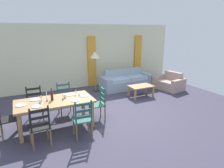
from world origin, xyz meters
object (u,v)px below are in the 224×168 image
Objects in this scene: dining_chair_near_right at (83,119)px; dining_chair_head_west at (6,118)px; wine_glass_near_right at (79,95)px; coffee_table at (141,87)px; coffee_cup_secondary at (40,102)px; armchair_upholstered at (170,83)px; dining_chair_near_left at (40,126)px; dining_table at (55,104)px; couch at (126,81)px; dining_chair_far_left at (35,104)px; wine_glass_near_left at (41,100)px; wine_glass_far_left at (41,96)px; dining_chair_far_right at (65,99)px; coffee_cup_primary at (65,96)px; standing_lamp at (95,57)px; wine_bottle at (52,96)px; wine_glass_far_right at (76,91)px.

dining_chair_near_right is 1.00× the size of dining_chair_head_west.
wine_glass_near_right is 0.18× the size of coffee_table.
coffee_cup_secondary is 5.60m from armchair_upholstered.
wine_glass_near_right is (1.06, 0.57, 0.38)m from dining_chair_near_left.
couch is at bearing 34.07° from dining_table.
dining_chair_far_left is 0.94m from wine_glass_near_left.
armchair_upholstered is (5.34, 1.23, -0.61)m from wine_glass_far_left.
dining_chair_far_right and dining_chair_head_west have the same top height.
wine_glass_near_left is at bearing 76.95° from dining_chair_near_left.
dining_chair_far_right is 0.74× the size of armchair_upholstered.
dining_chair_near_left reaches higher than wine_glass_near_right.
armchair_upholstered is (1.66, 0.26, -0.11)m from coffee_table.
dining_table is 0.31m from coffee_cup_primary.
couch reaches higher than coffee_table.
wine_glass_far_left is (-0.77, 0.91, 0.38)m from dining_chair_near_right.
dining_chair_far_right reaches higher than wine_glass_far_left.
standing_lamp reaches higher than coffee_cup_secondary.
wine_bottle is 0.67m from wine_glass_near_right.
dining_chair_near_left is 0.94m from wine_bottle.
dining_chair_near_right is at bearing -4.02° from dining_chair_near_left.
standing_lamp reaches higher than wine_glass_near_right.
dining_chair_head_west is at bearing -166.68° from coffee_table.
dining_chair_far_right is 3.37m from couch.
coffee_cup_primary is 3.90m from couch.
dining_chair_far_left is at bearing 137.04° from coffee_cup_primary.
wine_bottle reaches higher than couch.
wine_glass_near_left is at bearing -95.68° from wine_glass_far_left.
wine_glass_far_left is (0.03, 0.26, 0.00)m from wine_glass_near_left.
dining_chair_near_left reaches higher than wine_glass_far_left.
dining_chair_far_right is at bearing 47.51° from coffee_cup_secondary.
wine_glass_near_left is (-0.33, -0.13, 0.20)m from dining_table.
armchair_upholstered is (4.62, 0.58, -0.23)m from dining_chair_far_right.
coffee_table is 0.70× the size of armchair_upholstered.
dining_chair_far_right is 5.96× the size of wine_glass_near_right.
coffee_cup_secondary is at bearing 138.16° from dining_chair_near_right.
dining_chair_far_right is 2.56m from standing_lamp.
coffee_table is at bearing -47.02° from standing_lamp.
dining_chair_head_west is at bearing -154.15° from dining_chair_far_right.
wine_glass_far_left is 1.79× the size of coffee_cup_secondary.
wine_glass_far_right is 1.79× the size of coffee_cup_secondary.
wine_bottle reaches higher than dining_chair_far_right.
dining_chair_head_west is at bearing -153.36° from couch.
wine_bottle is at bearing -122.42° from dining_chair_far_right.
dining_table is 0.64m from wine_glass_near_right.
dining_chair_far_left reaches higher than armchair_upholstered.
wine_glass_near_right reaches higher than couch.
armchair_upholstered is (4.45, 1.20, -0.61)m from wine_glass_far_right.
dining_chair_far_left is at bearing 139.60° from wine_glass_near_right.
dining_chair_far_right is at bearing 57.58° from wine_bottle.
dining_chair_far_right is at bearing 105.43° from wine_glass_far_right.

